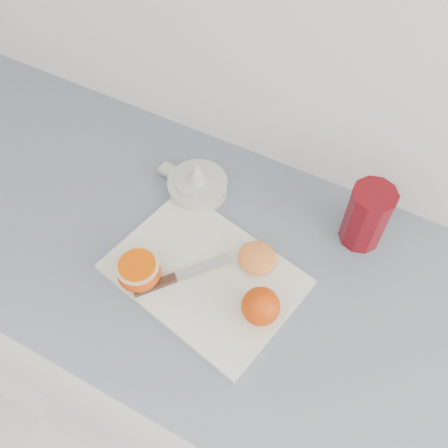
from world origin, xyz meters
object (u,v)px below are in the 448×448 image
at_px(counter, 258,362).
at_px(citrus_juicer, 197,184).
at_px(half_orange, 139,271).
at_px(cutting_board, 205,274).
at_px(red_tumbler, 366,218).

relative_size(counter, citrus_juicer, 15.80).
bearing_deg(citrus_juicer, half_orange, -86.34).
bearing_deg(cutting_board, red_tumbler, 44.42).
bearing_deg(half_orange, red_tumbler, 41.37).
bearing_deg(red_tumbler, cutting_board, -135.58).
height_order(cutting_board, half_orange, half_orange).
distance_m(half_orange, red_tumbler, 0.46).
height_order(counter, cutting_board, cutting_board).
distance_m(cutting_board, red_tumbler, 0.34).
relative_size(counter, red_tumbler, 18.29).
relative_size(cutting_board, citrus_juicer, 2.14).
distance_m(counter, citrus_juicer, 0.54).
bearing_deg(cutting_board, counter, 19.68).
bearing_deg(counter, red_tumbler, 58.62).
height_order(counter, red_tumbler, red_tumbler).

